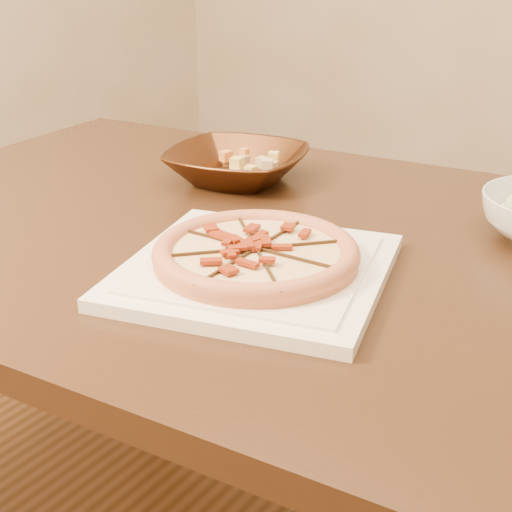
% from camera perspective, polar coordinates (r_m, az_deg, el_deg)
% --- Properties ---
extents(dining_table, '(1.54, 1.07, 0.75)m').
position_cam_1_polar(dining_table, '(1.13, 0.80, -2.48)').
color(dining_table, '#321C0F').
rests_on(dining_table, floor).
extents(plate, '(0.41, 0.41, 0.02)m').
position_cam_1_polar(plate, '(0.93, 0.00, -1.10)').
color(plate, white).
rests_on(plate, dining_table).
extents(pizza, '(0.27, 0.27, 0.03)m').
position_cam_1_polar(pizza, '(0.92, -0.00, 0.22)').
color(pizza, '#DB7D54').
rests_on(pizza, plate).
extents(bronze_bowl, '(0.29, 0.29, 0.06)m').
position_cam_1_polar(bronze_bowl, '(1.31, -1.52, 7.26)').
color(bronze_bowl, '#482713').
rests_on(bronze_bowl, dining_table).
extents(mixed_dish, '(0.11, 0.12, 0.03)m').
position_cam_1_polar(mixed_dish, '(1.30, -1.59, 9.15)').
color(mixed_dish, tan).
rests_on(mixed_dish, bronze_bowl).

